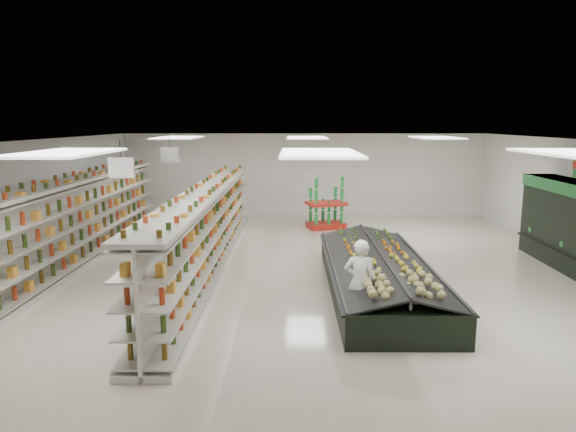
{
  "coord_description": "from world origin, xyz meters",
  "views": [
    {
      "loc": [
        -0.4,
        -12.07,
        3.64
      ],
      "look_at": [
        -0.54,
        0.78,
        1.28
      ],
      "focal_mm": 32.0,
      "sensor_mm": 36.0,
      "label": 1
    }
  ],
  "objects_px": {
    "gondola_center": "(208,232)",
    "shopper_background": "(205,213)",
    "produce_island": "(378,273)",
    "soda_endcap": "(326,206)",
    "gondola_left": "(61,231)",
    "shopper_main": "(360,282)"
  },
  "relations": [
    {
      "from": "gondola_center",
      "to": "shopper_background",
      "type": "xyz_separation_m",
      "value": [
        -0.57,
        2.91,
        -0.03
      ]
    },
    {
      "from": "produce_island",
      "to": "soda_endcap",
      "type": "height_order",
      "value": "soda_endcap"
    },
    {
      "from": "gondola_left",
      "to": "produce_island",
      "type": "distance_m",
      "value": 7.72
    },
    {
      "from": "soda_endcap",
      "to": "shopper_background",
      "type": "relative_size",
      "value": 0.92
    },
    {
      "from": "gondola_center",
      "to": "soda_endcap",
      "type": "height_order",
      "value": "gondola_center"
    },
    {
      "from": "soda_endcap",
      "to": "shopper_background",
      "type": "distance_m",
      "value": 4.36
    },
    {
      "from": "soda_endcap",
      "to": "shopper_main",
      "type": "bearing_deg",
      "value": -89.49
    },
    {
      "from": "gondola_left",
      "to": "shopper_main",
      "type": "bearing_deg",
      "value": -25.4
    },
    {
      "from": "gondola_left",
      "to": "gondola_center",
      "type": "relative_size",
      "value": 1.09
    },
    {
      "from": "gondola_left",
      "to": "gondola_center",
      "type": "bearing_deg",
      "value": 4.86
    },
    {
      "from": "gondola_left",
      "to": "soda_endcap",
      "type": "relative_size",
      "value": 7.73
    },
    {
      "from": "gondola_center",
      "to": "produce_island",
      "type": "height_order",
      "value": "gondola_center"
    },
    {
      "from": "gondola_left",
      "to": "soda_endcap",
      "type": "xyz_separation_m",
      "value": [
        6.83,
        5.27,
        -0.21
      ]
    },
    {
      "from": "gondola_center",
      "to": "shopper_background",
      "type": "bearing_deg",
      "value": 101.12
    },
    {
      "from": "gondola_left",
      "to": "produce_island",
      "type": "height_order",
      "value": "gondola_left"
    },
    {
      "from": "soda_endcap",
      "to": "shopper_background",
      "type": "bearing_deg",
      "value": -151.6
    },
    {
      "from": "shopper_main",
      "to": "shopper_background",
      "type": "relative_size",
      "value": 0.89
    },
    {
      "from": "gondola_center",
      "to": "soda_endcap",
      "type": "xyz_separation_m",
      "value": [
        3.27,
        4.99,
        -0.13
      ]
    },
    {
      "from": "produce_island",
      "to": "gondola_left",
      "type": "bearing_deg",
      "value": 169.08
    },
    {
      "from": "gondola_left",
      "to": "shopper_background",
      "type": "xyz_separation_m",
      "value": [
        3.0,
        3.2,
        -0.11
      ]
    },
    {
      "from": "shopper_background",
      "to": "gondola_left",
      "type": "bearing_deg",
      "value": 132.7
    },
    {
      "from": "soda_endcap",
      "to": "shopper_background",
      "type": "xyz_separation_m",
      "value": [
        -3.84,
        -2.07,
        0.1
      ]
    }
  ]
}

